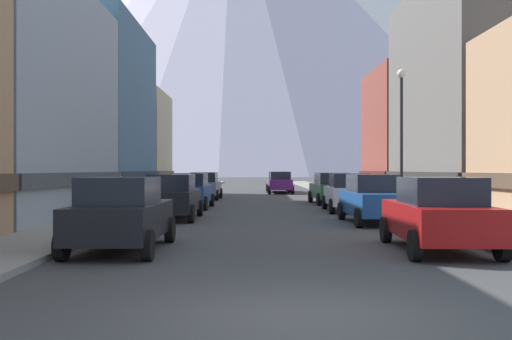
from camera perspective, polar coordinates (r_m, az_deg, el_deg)
The scene contains 21 objects.
ground_plane at distance 8.15m, azimuth 4.33°, elevation -13.89°, with size 400.00×400.00×0.00m, color #404040.
sidewalk_left at distance 43.29m, azimuth -7.77°, elevation -2.45°, with size 2.50×100.00×0.15m, color gray.
sidewalk_right at distance 43.47m, azimuth 8.81°, elevation -2.44°, with size 2.50×100.00×0.15m, color gray.
storefront_left_2 at distance 38.02m, azimuth -16.06°, elevation 4.95°, with size 7.14×11.76×10.78m.
storefront_left_3 at distance 48.04m, azimuth -13.09°, elevation 2.29°, with size 7.80×8.22×7.98m.
storefront_right_2 at distance 31.96m, azimuth 21.99°, elevation 6.23°, with size 8.13×12.45×11.16m.
storefront_right_3 at distance 42.28m, azimuth 16.64°, elevation 3.08°, with size 8.65×8.67×8.71m.
car_left_0 at distance 14.74m, azimuth -12.73°, elevation -4.09°, with size 2.09×4.41×1.78m.
car_left_1 at distance 23.67m, azimuth -8.00°, elevation -2.53°, with size 2.10×4.42×1.78m.
car_left_2 at distance 30.34m, azimuth -6.30°, elevation -1.96°, with size 2.19×4.46×1.78m.
car_left_3 at distance 39.37m, azimuth -4.92°, elevation -1.50°, with size 2.15×4.44×1.78m.
car_right_0 at distance 14.97m, azimuth 16.98°, elevation -4.03°, with size 2.19×4.46×1.78m.
car_right_1 at distance 22.21m, azimuth 11.23°, elevation -2.70°, with size 2.18×4.45×1.78m.
car_right_2 at distance 28.12m, azimuth 8.77°, elevation -2.12°, with size 2.15×4.44×1.78m.
car_right_3 at distance 34.19m, azimuth 7.15°, elevation -1.73°, with size 2.23×4.48×1.78m.
car_driving_0 at distance 52.85m, azimuth 2.11°, elevation -1.10°, with size 2.06×4.40×1.78m.
car_driving_1 at distance 48.80m, azimuth 2.31°, elevation -1.20°, with size 2.06×4.40×1.78m.
potted_plant_0 at distance 28.34m, azimuth -13.30°, elevation -2.71°, with size 0.58×0.58×0.88m.
pedestrian_0 at distance 25.97m, azimuth -12.80°, elevation -2.41°, with size 0.36×0.36×1.53m.
streetlamp_right at distance 24.77m, azimuth 13.73°, elevation 4.73°, with size 0.36×0.36×5.86m.
mountain_backdrop at distance 275.98m, azimuth -2.16°, elevation 13.84°, with size 236.49×236.49×135.49m, color silver.
Camera 1 is at (-0.64, -7.88, 1.96)m, focal length 41.89 mm.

